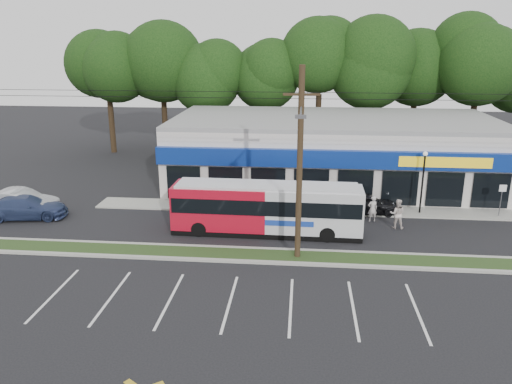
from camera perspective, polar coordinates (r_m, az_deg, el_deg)
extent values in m
plane|color=black|center=(26.13, -1.96, -8.20)|extent=(120.00, 120.00, 0.00)
cube|color=#253314|center=(27.00, -1.69, -7.18)|extent=(40.00, 1.60, 0.12)
cube|color=#9E9E93|center=(26.23, -1.92, -7.92)|extent=(40.00, 0.25, 0.14)
cube|color=#9E9E93|center=(27.77, -1.48, -6.45)|extent=(40.00, 0.25, 0.14)
cube|color=#9E9E93|center=(34.32, 8.28, -1.98)|extent=(32.00, 2.20, 0.10)
cube|color=#B9B2AB|center=(40.43, 8.71, 4.53)|extent=(25.00, 12.00, 5.00)
cube|color=navy|center=(34.15, 9.31, 3.73)|extent=(25.00, 0.50, 1.20)
cube|color=black|center=(34.84, 9.13, 0.60)|extent=(24.00, 0.12, 2.40)
cube|color=yellow|center=(35.08, 20.83, 3.19)|extent=(6.00, 0.06, 0.70)
cube|color=gray|center=(39.95, 8.88, 8.24)|extent=(25.00, 12.00, 0.30)
cylinder|color=black|center=(25.18, 5.01, 2.87)|extent=(0.30, 0.30, 10.00)
cube|color=black|center=(24.55, 5.23, 11.04)|extent=(1.80, 0.12, 0.12)
cylinder|color=#59595E|center=(23.43, 5.17, 9.28)|extent=(0.10, 2.40, 0.10)
cube|color=#59595E|center=(22.16, 5.13, 8.57)|extent=(0.50, 0.25, 0.15)
cylinder|color=black|center=(24.74, -1.87, 11.38)|extent=(50.00, 0.02, 0.02)
cylinder|color=black|center=(24.77, -1.86, 10.69)|extent=(50.00, 0.02, 0.02)
cylinder|color=black|center=(34.41, 18.46, 0.76)|extent=(0.12, 0.12, 4.00)
sphere|color=silver|center=(33.91, 18.79, 4.16)|extent=(0.30, 0.30, 0.30)
cylinder|color=#59595E|center=(35.95, 26.17, -0.96)|extent=(0.06, 0.06, 2.20)
cube|color=white|center=(35.67, 26.39, 0.39)|extent=(0.45, 0.04, 0.45)
cylinder|color=black|center=(53.63, -15.67, 7.56)|extent=(0.56, 0.56, 5.72)
sphere|color=black|center=(53.06, -16.16, 13.52)|extent=(6.76, 6.76, 6.76)
cylinder|color=black|center=(52.06, -10.48, 7.64)|extent=(0.56, 0.56, 5.72)
sphere|color=black|center=(51.47, -10.82, 13.78)|extent=(6.76, 6.76, 6.76)
cylinder|color=black|center=(50.93, -5.01, 7.65)|extent=(0.56, 0.56, 5.72)
sphere|color=black|center=(50.33, -5.17, 13.94)|extent=(6.76, 6.76, 6.76)
cylinder|color=black|center=(50.28, 0.66, 7.59)|extent=(0.56, 0.56, 5.72)
sphere|color=black|center=(49.66, 0.68, 13.96)|extent=(6.76, 6.76, 6.76)
cylinder|color=black|center=(50.12, 6.41, 7.45)|extent=(0.56, 0.56, 5.72)
sphere|color=black|center=(49.50, 6.63, 13.84)|extent=(6.76, 6.76, 6.76)
cylinder|color=black|center=(50.46, 12.14, 7.24)|extent=(0.56, 0.56, 5.72)
sphere|color=black|center=(49.84, 12.55, 13.58)|extent=(6.76, 6.76, 6.76)
cylinder|color=black|center=(51.28, 17.74, 6.97)|extent=(0.56, 0.56, 5.72)
sphere|color=black|center=(50.68, 18.32, 13.19)|extent=(6.76, 6.76, 6.76)
cylinder|color=black|center=(52.57, 23.10, 6.65)|extent=(0.56, 0.56, 5.72)
sphere|color=black|center=(51.98, 23.82, 12.70)|extent=(6.76, 6.76, 6.76)
cube|color=#B10D21|center=(29.94, -4.09, -1.56)|extent=(5.63, 2.42, 2.56)
cube|color=silver|center=(29.47, 6.66, -1.94)|extent=(5.63, 2.42, 2.56)
cube|color=black|center=(30.07, 1.22, -4.32)|extent=(11.21, 2.47, 0.33)
cube|color=black|center=(29.48, 1.24, -1.20)|extent=(10.99, 2.57, 0.88)
cube|color=black|center=(29.59, 12.15, -1.81)|extent=(0.09, 1.98, 1.30)
cube|color=#193899|center=(28.56, 3.81, -3.63)|extent=(2.79, 0.08, 0.33)
cube|color=silver|center=(29.17, 1.26, 0.72)|extent=(10.65, 2.28, 0.17)
cylinder|color=black|center=(29.59, -6.54, -4.25)|extent=(0.90, 0.28, 0.89)
cylinder|color=black|center=(31.50, -5.71, -2.88)|extent=(0.90, 0.28, 0.89)
cylinder|color=black|center=(28.92, 8.13, -4.83)|extent=(0.90, 0.28, 0.89)
cylinder|color=black|center=(30.86, 8.04, -3.39)|extent=(0.90, 0.28, 0.89)
imported|color=black|center=(33.85, 12.39, -1.28)|extent=(4.41, 2.22, 1.44)
imported|color=#AAADB2|center=(36.63, -25.33, -1.01)|extent=(5.01, 1.94, 1.63)
imported|color=navy|center=(35.54, -24.79, -1.58)|extent=(5.40, 2.91, 1.49)
imported|color=beige|center=(32.51, 13.17, -1.89)|extent=(0.69, 0.53, 1.67)
imported|color=beige|center=(31.70, 15.83, -2.41)|extent=(0.98, 0.80, 1.86)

